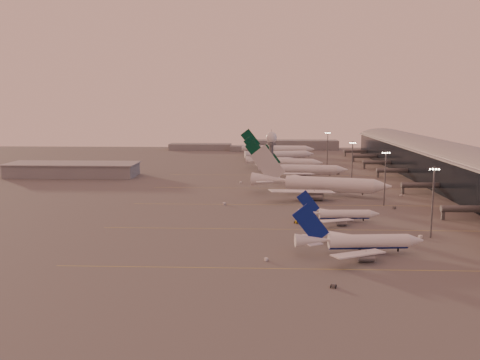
{
  "coord_description": "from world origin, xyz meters",
  "views": [
    {
      "loc": [
        -1.43,
        -173.68,
        46.92
      ],
      "look_at": [
        -10.85,
        62.71,
        10.22
      ],
      "focal_mm": 38.0,
      "sensor_mm": 36.0,
      "label": 1
    }
  ],
  "objects": [
    {
      "name": "greentail_a",
      "position": [
        25.39,
        142.65,
        3.63
      ],
      "size": [
        56.56,
        45.48,
        20.56
      ],
      "color": "silver",
      "rests_on": "ground"
    },
    {
      "name": "taxiway_markings",
      "position": [
        30.0,
        56.0,
        0.01
      ],
      "size": [
        180.0,
        185.25,
        0.02
      ],
      "color": "gold",
      "rests_on": "ground"
    },
    {
      "name": "gsv_tug_hangar",
      "position": [
        49.24,
        154.39,
        0.45
      ],
      "size": [
        3.55,
        3.16,
        0.87
      ],
      "color": "#535658",
      "rests_on": "ground"
    },
    {
      "name": "gsv_catering_b",
      "position": [
        69.3,
        78.59,
        1.95
      ],
      "size": [
        5.17,
        3.39,
        3.91
      ],
      "color": "silver",
      "rests_on": "ground"
    },
    {
      "name": "greentail_c",
      "position": [
        14.26,
        229.02,
        3.7
      ],
      "size": [
        56.69,
        45.27,
        20.92
      ],
      "color": "silver",
      "rests_on": "ground"
    },
    {
      "name": "greentail_d",
      "position": [
        14.37,
        269.35,
        4.13
      ],
      "size": [
        64.46,
        52.0,
        23.4
      ],
      "color": "silver",
      "rests_on": "ground"
    },
    {
      "name": "mast_a",
      "position": [
        58.0,
        0.0,
        13.74
      ],
      "size": [
        3.6,
        0.56,
        25.0
      ],
      "color": "#505257",
      "rests_on": "ground"
    },
    {
      "name": "gsv_truck_d",
      "position": [
        -12.68,
        116.67,
        1.16
      ],
      "size": [
        3.43,
        5.99,
        2.28
      ],
      "color": "silver",
      "rests_on": "ground"
    },
    {
      "name": "gsv_tug_mid",
      "position": [
        13.05,
        19.25,
        0.56
      ],
      "size": [
        4.28,
        4.35,
        1.09
      ],
      "color": "gold",
      "rests_on": "ground"
    },
    {
      "name": "gsv_tug_near",
      "position": [
        17.45,
        -49.4,
        0.49
      ],
      "size": [
        2.88,
        3.76,
        0.95
      ],
      "color": "#535658",
      "rests_on": "ground"
    },
    {
      "name": "mast_c",
      "position": [
        50.0,
        110.0,
        13.74
      ],
      "size": [
        3.6,
        0.56,
        25.0
      ],
      "color": "#505257",
      "rests_on": "ground"
    },
    {
      "name": "gsv_tug_far",
      "position": [
        16.72,
        95.59,
        0.56
      ],
      "size": [
        3.59,
        4.41,
        1.09
      ],
      "color": "silver",
      "rests_on": "ground"
    },
    {
      "name": "gsv_truck_c",
      "position": [
        -17.47,
        54.3,
        1.15
      ],
      "size": [
        5.02,
        5.61,
        2.25
      ],
      "color": "silver",
      "rests_on": "ground"
    },
    {
      "name": "gsv_truck_a",
      "position": [
        0.88,
        -27.95,
        0.99
      ],
      "size": [
        4.84,
        4.38,
        1.95
      ],
      "color": "silver",
      "rests_on": "ground"
    },
    {
      "name": "gsv_catering_a",
      "position": [
        54.43,
        -0.93,
        2.18
      ],
      "size": [
        5.74,
        3.65,
        4.36
      ],
      "color": "silver",
      "rests_on": "ground"
    },
    {
      "name": "gsv_truck_b",
      "position": [
        58.21,
        48.01,
        1.14
      ],
      "size": [
        5.9,
        3.87,
        2.24
      ],
      "color": "#535658",
      "rests_on": "ground"
    },
    {
      "name": "mast_b",
      "position": [
        55.0,
        55.0,
        13.74
      ],
      "size": [
        3.6,
        0.56,
        25.0
      ],
      "color": "#505257",
      "rests_on": "ground"
    },
    {
      "name": "narrowbody_mid",
      "position": [
        29.59,
        22.35,
        2.59
      ],
      "size": [
        32.75,
        26.11,
        12.79
      ],
      "color": "silver",
      "rests_on": "ground"
    },
    {
      "name": "distant_horizon",
      "position": [
        2.62,
        325.14,
        3.89
      ],
      "size": [
        165.0,
        37.5,
        9.0
      ],
      "color": "slate",
      "rests_on": "ground"
    },
    {
      "name": "hangar",
      "position": [
        -120.0,
        140.0,
        4.32
      ],
      "size": [
        82.0,
        27.0,
        8.5
      ],
      "color": "slate",
      "rests_on": "ground"
    },
    {
      "name": "widebody_white",
      "position": [
        28.74,
        79.21,
        4.34
      ],
      "size": [
        69.83,
        55.28,
        25.05
      ],
      "color": "silver",
      "rests_on": "ground"
    },
    {
      "name": "terminal",
      "position": [
        107.88,
        110.09,
        10.52
      ],
      "size": [
        57.0,
        362.0,
        23.04
      ],
      "color": "black",
      "rests_on": "ground"
    },
    {
      "name": "radar_tower",
      "position": [
        5.0,
        120.0,
        20.95
      ],
      "size": [
        6.4,
        6.4,
        31.1
      ],
      "color": "#505257",
      "rests_on": "ground"
    },
    {
      "name": "narrowbody_near",
      "position": [
        29.48,
        -20.02,
        3.27
      ],
      "size": [
        41.35,
        32.89,
        16.16
      ],
      "color": "silver",
      "rests_on": "ground"
    },
    {
      "name": "mast_d",
      "position": [
        48.0,
        200.0,
        13.74
      ],
      "size": [
        3.6,
        0.56,
        25.0
      ],
      "color": "#505257",
      "rests_on": "ground"
    },
    {
      "name": "ground",
      "position": [
        0.0,
        0.0,
        0.0
      ],
      "size": [
        700.0,
        700.0,
        0.0
      ],
      "primitive_type": "plane",
      "color": "#4D4B4B",
      "rests_on": "ground"
    },
    {
      "name": "greentail_b",
      "position": [
        15.41,
        181.13,
        3.55
      ],
      "size": [
        54.57,
        43.6,
        20.09
      ],
      "color": "silver",
      "rests_on": "ground"
    }
  ]
}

